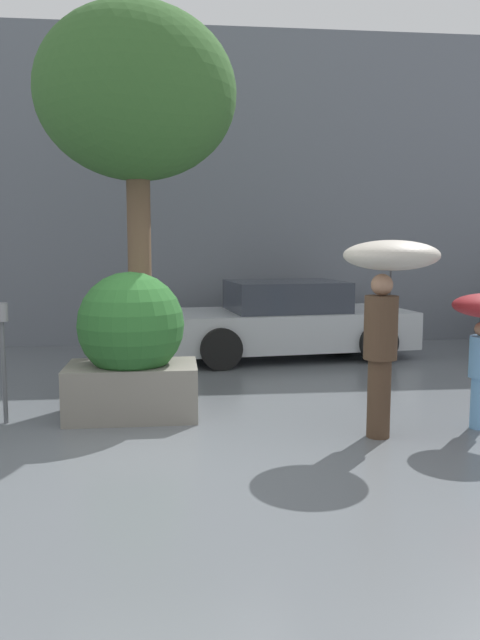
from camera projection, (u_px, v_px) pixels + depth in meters
ground_plane at (173, 450)px, 5.97m from camera, size 40.00×40.00×0.00m
building_facade at (172, 189)px, 12.02m from camera, size 18.00×0.30×6.00m
planter_box at (131, 345)px, 7.03m from camera, size 1.47×1.20×1.66m
person_adult at (388, 285)px, 6.26m from camera, size 0.96×0.96×2.00m
parked_car_near at (285, 322)px, 10.85m from camera, size 4.46×2.41×1.32m
street_tree at (136, 98)px, 7.86m from camera, size 2.53×2.53×4.92m
parking_meter at (2, 338)px, 6.75m from camera, size 0.14×0.14×1.33m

